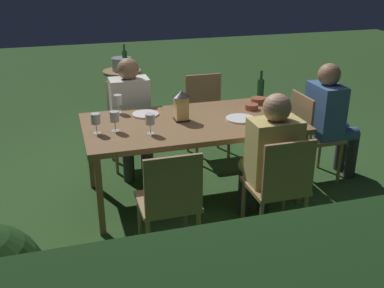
% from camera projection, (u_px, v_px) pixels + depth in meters
% --- Properties ---
extents(ground_plane, '(16.00, 16.00, 0.00)m').
position_uv_depth(ground_plane, '(192.00, 194.00, 4.28)').
color(ground_plane, '#2D5123').
extents(dining_table, '(1.87, 0.98, 0.73)m').
position_uv_depth(dining_table, '(192.00, 126.00, 4.02)').
color(dining_table, olive).
rests_on(dining_table, ground).
extents(chair_side_right_a, '(0.42, 0.40, 0.87)m').
position_uv_depth(chair_side_right_a, '(280.00, 184.00, 3.43)').
color(chair_side_right_a, '#9E7A51').
rests_on(chair_side_right_a, ground).
extents(person_in_mustard, '(0.38, 0.47, 1.15)m').
position_uv_depth(person_in_mustard, '(270.00, 155.00, 3.54)').
color(person_in_mustard, tan).
rests_on(person_in_mustard, ground).
extents(chair_side_left_a, '(0.42, 0.40, 0.87)m').
position_uv_depth(chair_side_left_a, '(206.00, 112.00, 4.99)').
color(chair_side_left_a, '#9E7A51').
rests_on(chair_side_left_a, ground).
extents(chair_side_left_b, '(0.42, 0.40, 0.87)m').
position_uv_depth(chair_side_left_b, '(129.00, 119.00, 4.76)').
color(chair_side_left_b, '#9E7A51').
rests_on(chair_side_left_b, ground).
extents(person_in_cream, '(0.38, 0.47, 1.15)m').
position_uv_depth(person_in_cream, '(131.00, 111.00, 4.53)').
color(person_in_cream, white).
rests_on(person_in_cream, ground).
extents(chair_head_near, '(0.40, 0.42, 0.87)m').
position_uv_depth(chair_head_near, '(310.00, 133.00, 4.41)').
color(chair_head_near, '#9E7A51').
rests_on(chair_head_near, ground).
extents(person_in_blue, '(0.48, 0.38, 1.15)m').
position_uv_depth(person_in_blue, '(330.00, 116.00, 4.40)').
color(person_in_blue, '#426699').
rests_on(person_in_blue, ground).
extents(chair_side_right_b, '(0.42, 0.40, 0.87)m').
position_uv_depth(chair_side_right_b, '(170.00, 200.00, 3.21)').
color(chair_side_right_b, '#9E7A51').
rests_on(chair_side_right_b, ground).
extents(lantern_centerpiece, '(0.15, 0.15, 0.27)m').
position_uv_depth(lantern_centerpiece, '(181.00, 104.00, 3.96)').
color(lantern_centerpiece, black).
rests_on(lantern_centerpiece, dining_table).
extents(green_bottle_on_table, '(0.07, 0.07, 0.29)m').
position_uv_depth(green_bottle_on_table, '(261.00, 88.00, 4.56)').
color(green_bottle_on_table, '#144723').
rests_on(green_bottle_on_table, dining_table).
extents(wine_glass_a, '(0.08, 0.08, 0.17)m').
position_uv_depth(wine_glass_a, '(114.00, 118.00, 3.73)').
color(wine_glass_a, silver).
rests_on(wine_glass_a, dining_table).
extents(wine_glass_b, '(0.08, 0.08, 0.17)m').
position_uv_depth(wine_glass_b, '(96.00, 120.00, 3.68)').
color(wine_glass_b, silver).
rests_on(wine_glass_b, dining_table).
extents(wine_glass_c, '(0.08, 0.08, 0.17)m').
position_uv_depth(wine_glass_c, '(150.00, 120.00, 3.68)').
color(wine_glass_c, silver).
rests_on(wine_glass_c, dining_table).
extents(wine_glass_d, '(0.08, 0.08, 0.17)m').
position_uv_depth(wine_glass_d, '(118.00, 100.00, 4.16)').
color(wine_glass_d, silver).
rests_on(wine_glass_d, dining_table).
extents(plate_a, '(0.25, 0.25, 0.01)m').
position_uv_depth(plate_a, '(240.00, 119.00, 4.04)').
color(plate_a, white).
rests_on(plate_a, dining_table).
extents(plate_b, '(0.24, 0.24, 0.01)m').
position_uv_depth(plate_b, '(145.00, 114.00, 4.15)').
color(plate_b, white).
rests_on(plate_b, dining_table).
extents(bowl_olives, '(0.12, 0.12, 0.05)m').
position_uv_depth(bowl_olives, '(252.00, 107.00, 4.29)').
color(bowl_olives, '#9E5138').
rests_on(bowl_olives, dining_table).
extents(bowl_bread, '(0.14, 0.14, 0.06)m').
position_uv_depth(bowl_bread, '(258.00, 100.00, 4.46)').
color(bowl_bread, '#9E5138').
rests_on(bowl_bread, dining_table).
extents(bowl_salad, '(0.16, 0.16, 0.04)m').
position_uv_depth(bowl_salad, '(289.00, 119.00, 3.98)').
color(bowl_salad, '#9E5138').
rests_on(bowl_salad, dining_table).
extents(side_table, '(0.51, 0.51, 0.64)m').
position_uv_depth(side_table, '(123.00, 86.00, 6.16)').
color(side_table, '#9E7A51').
rests_on(side_table, ground).
extents(ice_bucket, '(0.26, 0.26, 0.34)m').
position_uv_depth(ice_bucket, '(122.00, 63.00, 6.04)').
color(ice_bucket, '#B2B7BF').
rests_on(ice_bucket, side_table).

